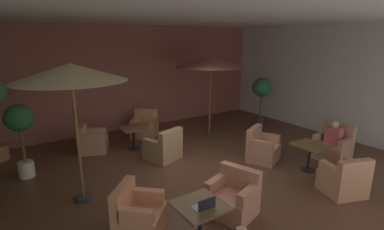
% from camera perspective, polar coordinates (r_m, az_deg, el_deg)
% --- Properties ---
extents(ground_plane, '(10.71, 8.91, 0.02)m').
position_cam_1_polar(ground_plane, '(7.25, 1.99, -11.16)').
color(ground_plane, '#513322').
extents(wall_back_brick, '(10.71, 0.08, 3.62)m').
position_cam_1_polar(wall_back_brick, '(10.51, -12.15, 7.02)').
color(wall_back_brick, '#914F44').
rests_on(wall_back_brick, ground_plane).
extents(wall_right_plain, '(0.08, 8.91, 3.62)m').
position_cam_1_polar(wall_right_plain, '(10.64, 26.21, 5.94)').
color(wall_right_plain, silver).
rests_on(wall_right_plain, ground_plane).
extents(ceiling_slab, '(10.71, 8.91, 0.06)m').
position_cam_1_polar(ceiling_slab, '(6.54, 2.28, 19.06)').
color(ceiling_slab, silver).
rests_on(ceiling_slab, wall_back_brick).
extents(cafe_table_front_left, '(0.76, 0.76, 0.67)m').
position_cam_1_polar(cafe_table_front_left, '(4.75, 1.61, -18.44)').
color(cafe_table_front_left, black).
rests_on(cafe_table_front_left, ground_plane).
extents(armchair_front_left_north, '(0.95, 1.00, 0.84)m').
position_cam_1_polar(armchair_front_left_north, '(5.61, 8.06, -15.83)').
color(armchair_front_left_north, '#B7775B').
rests_on(armchair_front_left_north, ground_plane).
extents(armchair_front_left_east, '(1.03, 1.03, 0.89)m').
position_cam_1_polar(armchair_front_left_east, '(5.08, -10.54, -19.21)').
color(armchair_front_left_east, '#BF7852').
rests_on(armchair_front_left_east, ground_plane).
extents(cafe_table_front_right, '(0.74, 0.74, 0.67)m').
position_cam_1_polar(cafe_table_front_right, '(8.64, -11.43, -3.31)').
color(cafe_table_front_right, black).
rests_on(cafe_table_front_right, ground_plane).
extents(armchair_front_right_north, '(1.09, 1.08, 0.90)m').
position_cam_1_polar(armchair_front_right_north, '(9.78, -9.25, -2.32)').
color(armchair_front_right_north, '#B87A52').
rests_on(armchair_front_right_north, ground_plane).
extents(armchair_front_right_east, '(0.99, 0.97, 0.79)m').
position_cam_1_polar(armchair_front_right_east, '(8.84, -19.07, -4.96)').
color(armchair_front_right_east, tan).
rests_on(armchair_front_right_east, ground_plane).
extents(armchair_front_right_south, '(1.00, 1.00, 0.87)m').
position_cam_1_polar(armchair_front_right_south, '(7.89, -5.56, -6.48)').
color(armchair_front_right_south, tan).
rests_on(armchair_front_right_south, ground_plane).
extents(cafe_table_mid_center, '(0.73, 0.73, 0.67)m').
position_cam_1_polar(cafe_table_mid_center, '(7.67, 22.18, -6.36)').
color(cafe_table_mid_center, black).
rests_on(cafe_table_mid_center, ground_plane).
extents(armchair_mid_center_north, '(0.82, 0.87, 0.94)m').
position_cam_1_polar(armchair_mid_center_north, '(8.74, 25.98, -5.63)').
color(armchair_mid_center_north, '#B0795E').
rests_on(armchair_mid_center_north, ground_plane).
extents(armchair_mid_center_east, '(1.02, 0.99, 0.89)m').
position_cam_1_polar(armchair_mid_center_east, '(7.98, 13.61, -6.46)').
color(armchair_mid_center_east, '#AF785E').
rests_on(armchair_mid_center_east, ground_plane).
extents(armchair_mid_center_south, '(0.95, 0.93, 0.86)m').
position_cam_1_polar(armchair_mid_center_south, '(6.92, 27.72, -11.22)').
color(armchair_mid_center_south, tan).
rests_on(armchair_mid_center_south, ground_plane).
extents(patio_umbrella_tall_red, '(2.27, 2.27, 2.66)m').
position_cam_1_polar(patio_umbrella_tall_red, '(9.47, 3.64, 10.47)').
color(patio_umbrella_tall_red, '#2D2D2D').
rests_on(patio_umbrella_tall_red, ground_plane).
extents(patio_umbrella_center_beige, '(2.03, 2.03, 2.73)m').
position_cam_1_polar(patio_umbrella_center_beige, '(5.72, -22.76, 7.54)').
color(patio_umbrella_center_beige, '#2D2D2D').
rests_on(patio_umbrella_center_beige, ground_plane).
extents(potted_tree_mid_left, '(0.62, 0.62, 1.75)m').
position_cam_1_polar(potted_tree_mid_left, '(7.62, -30.76, -1.95)').
color(potted_tree_mid_left, beige).
rests_on(potted_tree_mid_left, ground_plane).
extents(potted_tree_mid_right, '(0.70, 0.70, 1.80)m').
position_cam_1_polar(potted_tree_mid_right, '(10.93, 13.52, 4.60)').
color(potted_tree_mid_right, '#3C3036').
rests_on(potted_tree_mid_right, ground_plane).
extents(patron_blue_shirt, '(0.29, 0.41, 0.61)m').
position_cam_1_polar(patron_blue_shirt, '(8.59, 26.11, -3.33)').
color(patron_blue_shirt, '#B94C50').
rests_on(patron_blue_shirt, ground_plane).
extents(iced_drink_cup, '(0.08, 0.08, 0.11)m').
position_cam_1_polar(iced_drink_cup, '(4.55, 2.38, -17.41)').
color(iced_drink_cup, white).
rests_on(iced_drink_cup, cafe_table_front_left).
extents(open_laptop, '(0.32, 0.24, 0.20)m').
position_cam_1_polar(open_laptop, '(4.56, 2.51, -17.41)').
color(open_laptop, '#9EA0A5').
rests_on(open_laptop, cafe_table_front_left).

